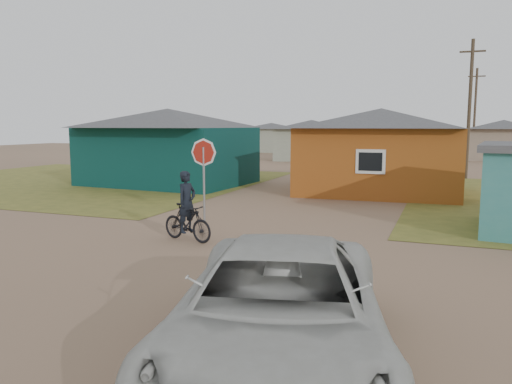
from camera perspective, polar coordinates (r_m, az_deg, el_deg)
ground at (r=11.56m, az=-7.88°, el=-8.14°), size 120.00×120.00×0.00m
grass_nw at (r=30.05m, az=-19.43°, el=1.25°), size 20.00×18.00×0.00m
house_teal at (r=27.09m, az=-9.99°, el=5.26°), size 8.93×7.08×4.00m
house_yellow at (r=23.93m, az=14.01°, el=4.73°), size 7.72×6.76×3.90m
house_pale_west at (r=45.21m, az=6.37°, el=5.99°), size 7.04×6.15×3.60m
house_beige_east at (r=49.95m, az=26.35°, el=5.40°), size 6.95×6.05×3.60m
house_pale_north at (r=59.02m, az=1.77°, el=6.31°), size 6.28×5.81×3.40m
utility_pole_near at (r=31.76m, az=23.21°, el=8.86°), size 1.40×0.20×8.00m
utility_pole_far at (r=47.78m, az=23.72°, el=8.22°), size 1.40×0.20×8.00m
stop_sign at (r=15.96m, az=-6.00°, el=3.47°), size 0.82×0.40×2.72m
cyclist at (r=13.65m, az=-7.87°, el=-2.69°), size 1.76×0.90×1.91m
vehicle at (r=6.47m, az=2.66°, el=-13.49°), size 3.94×6.22×1.60m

